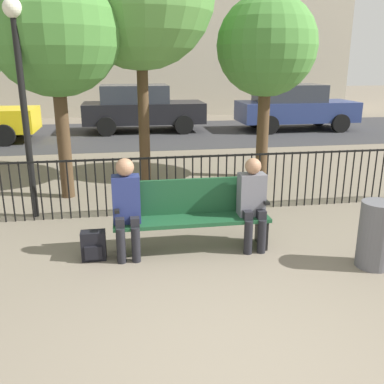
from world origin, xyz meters
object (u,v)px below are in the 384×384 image
tree_1 (54,30)px  tree_3 (267,47)px  park_bench (191,212)px  parked_car_0 (141,108)px  seated_person_1 (252,199)px  parked_car_2 (294,106)px  lamp_post (20,76)px  backpack (94,246)px  seated_person_0 (127,203)px  trash_bin (376,235)px

tree_1 → tree_3: (3.96, 0.80, -0.21)m
park_bench → parked_car_0: parked_car_0 is taller
park_bench → parked_car_0: 10.17m
seated_person_1 → parked_car_2: bearing=64.9°
tree_1 → lamp_post: size_ratio=1.24×
lamp_post → parked_car_0: size_ratio=0.77×
park_bench → backpack: bearing=-172.8°
seated_person_1 → seated_person_0: bearing=179.9°
seated_person_1 → tree_3: size_ratio=0.33×
backpack → tree_3: bearing=46.9°
tree_1 → parked_car_0: tree_1 is taller
backpack → lamp_post: lamp_post is taller
lamp_post → parked_car_0: 8.93m
backpack → parked_car_2: (6.62, 9.80, 0.66)m
backpack → lamp_post: 2.85m
seated_person_0 → tree_3: tree_3 is taller
lamp_post → parked_car_2: size_ratio=0.77×
seated_person_0 → tree_1: tree_1 is taller
park_bench → trash_bin: (2.09, -0.90, -0.09)m
tree_3 → lamp_post: bearing=-157.5°
tree_1 → parked_car_0: size_ratio=0.95×
seated_person_0 → tree_3: (2.92, 3.54, 1.95)m
seated_person_0 → seated_person_1: 1.61m
lamp_post → trash_bin: (4.36, -2.51, -1.77)m
parked_car_0 → parked_car_2: same height
seated_person_1 → trash_bin: 1.54m
park_bench → parked_car_2: (5.36, 9.64, 0.34)m
parked_car_2 → trash_bin: 11.05m
parked_car_2 → backpack: bearing=-124.0°
seated_person_1 → park_bench: bearing=170.6°
backpack → trash_bin: 3.43m
tree_3 → parked_car_2: tree_3 is taller
lamp_post → trash_bin: 5.33m
backpack → tree_3: 5.49m
tree_1 → parked_car_0: bearing=76.9°
park_bench → tree_1: size_ratio=0.50×
seated_person_0 → trash_bin: size_ratio=1.56×
tree_1 → parked_car_0: 8.02m
park_bench → lamp_post: lamp_post is taller
seated_person_1 → lamp_post: size_ratio=0.37×
seated_person_1 → backpack: size_ratio=3.25×
trash_bin → seated_person_0: bearing=165.2°
seated_person_0 → parked_car_2: (6.19, 9.77, 0.13)m
backpack → lamp_post: bearing=119.8°
trash_bin → lamp_post: bearing=150.1°
backpack → parked_car_0: 10.41m
seated_person_0 → tree_1: 3.64m
tree_1 → parked_car_2: 10.29m
tree_1 → trash_bin: (3.95, -3.51, -2.47)m
park_bench → tree_1: 3.99m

